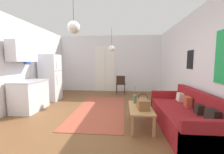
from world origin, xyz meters
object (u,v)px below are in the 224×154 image
at_px(bamboo_vase, 135,99).
at_px(pendant_lamp_near, 74,27).
at_px(accent_chair, 121,83).
at_px(handbag, 143,104).
at_px(couch, 186,117).
at_px(refrigerator, 51,78).
at_px(pendant_lamp_far, 112,48).
at_px(coffee_table, 140,110).

xyz_separation_m(bamboo_vase, pendant_lamp_near, (-1.21, -0.73, 1.53)).
bearing_deg(accent_chair, handbag, 98.59).
bearing_deg(couch, refrigerator, 152.98).
height_order(accent_chair, pendant_lamp_near, pendant_lamp_near).
bearing_deg(refrigerator, bamboo_vase, -29.25).
distance_m(couch, pendant_lamp_near, 2.90).
xyz_separation_m(bamboo_vase, pendant_lamp_far, (-0.74, 2.05, 1.41)).
height_order(bamboo_vase, pendant_lamp_far, pendant_lamp_far).
relative_size(coffee_table, pendant_lamp_far, 1.14).
relative_size(accent_chair, pendant_lamp_far, 0.94).
bearing_deg(bamboo_vase, couch, -20.09).
xyz_separation_m(handbag, pendant_lamp_far, (-0.87, 2.49, 1.40)).
xyz_separation_m(coffee_table, pendant_lamp_near, (-1.31, -0.42, 1.68)).
relative_size(coffee_table, bamboo_vase, 2.42).
bearing_deg(pendant_lamp_far, refrigerator, -170.79).
distance_m(couch, handbag, 0.95).
bearing_deg(couch, accent_chair, 113.56).
relative_size(coffee_table, handbag, 2.91).
relative_size(handbag, pendant_lamp_near, 0.45).
height_order(couch, refrigerator, refrigerator).
distance_m(handbag, refrigerator, 3.80).
distance_m(couch, pendant_lamp_far, 3.44).
bearing_deg(coffee_table, bamboo_vase, 107.99).
relative_size(couch, handbag, 6.18).
bearing_deg(accent_chair, couch, 113.09).
xyz_separation_m(refrigerator, pendant_lamp_near, (1.79, -2.41, 1.21)).
bearing_deg(pendant_lamp_far, couch, -53.79).
distance_m(pendant_lamp_near, pendant_lamp_far, 2.82).
height_order(bamboo_vase, handbag, bamboo_vase).
bearing_deg(pendant_lamp_near, pendant_lamp_far, 80.36).
bearing_deg(refrigerator, pendant_lamp_near, -53.41).
bearing_deg(pendant_lamp_far, accent_chair, 69.34).
bearing_deg(couch, handbag, -175.83).
height_order(pendant_lamp_near, pendant_lamp_far, same).
bearing_deg(pendant_lamp_near, accent_chair, 77.60).
distance_m(bamboo_vase, refrigerator, 3.45).
xyz_separation_m(coffee_table, accent_chair, (-0.50, 3.24, 0.11)).
xyz_separation_m(handbag, refrigerator, (-3.13, 2.13, 0.31)).
distance_m(bamboo_vase, pendant_lamp_far, 2.59).
xyz_separation_m(couch, handbag, (-0.90, -0.07, 0.27)).
relative_size(couch, coffee_table, 2.12).
bearing_deg(refrigerator, handbag, -34.15).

